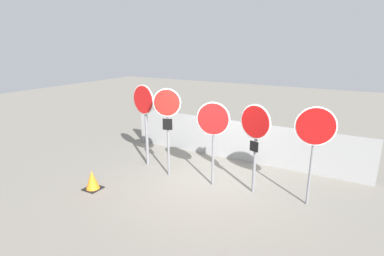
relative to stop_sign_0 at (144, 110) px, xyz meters
name	(u,v)px	position (x,y,z in m)	size (l,w,h in m)	color
ground_plane	(211,183)	(2.23, -0.15, -1.71)	(40.00, 40.00, 0.00)	gray
fence_back	(238,141)	(2.23, 1.79, -1.10)	(7.58, 0.12, 1.23)	gray
stop_sign_0	(144,110)	(0.00, 0.00, 0.00)	(0.84, 0.22, 2.43)	slate
stop_sign_1	(167,112)	(1.01, -0.31, 0.10)	(0.70, 0.31, 2.44)	slate
stop_sign_2	(213,125)	(2.32, -0.26, -0.08)	(0.82, 0.20, 2.20)	slate
stop_sign_3	(255,131)	(3.34, -0.12, -0.13)	(0.79, 0.28, 2.21)	slate
stop_sign_4	(315,132)	(4.63, -0.09, 0.01)	(0.84, 0.20, 2.29)	slate
traffic_cone_0	(92,180)	(-0.22, -1.92, -1.47)	(0.41, 0.41, 0.49)	black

